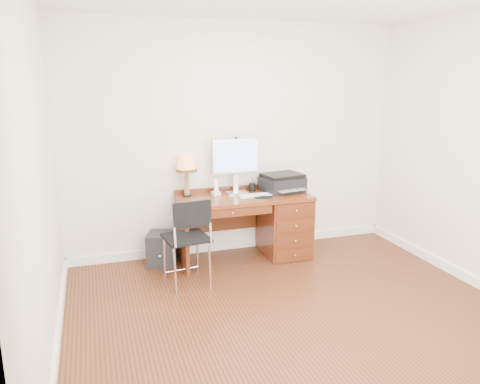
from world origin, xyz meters
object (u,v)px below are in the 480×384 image
object	(u,v)px
desk	(270,222)
leg_lamp	(186,166)
monitor	(236,159)
equipment_box	(162,249)
printer	(282,182)
phone	(216,190)
chair	(187,233)

from	to	relation	value
desk	leg_lamp	bearing A→B (deg)	168.72
monitor	equipment_box	size ratio (longest dim) A/B	1.72
monitor	leg_lamp	xyz separation A→B (m)	(-0.58, 0.02, -0.04)
printer	leg_lamp	world-z (taller)	leg_lamp
monitor	phone	xyz separation A→B (m)	(-0.25, -0.03, -0.34)
desk	monitor	world-z (taller)	monitor
desk	chair	world-z (taller)	chair
chair	phone	bearing A→B (deg)	47.38
equipment_box	printer	bearing A→B (deg)	18.73
phone	equipment_box	world-z (taller)	phone
desk	chair	xyz separation A→B (m)	(-1.09, -0.53, 0.14)
phone	chair	world-z (taller)	phone
monitor	printer	distance (m)	0.63
equipment_box	desk	bearing A→B (deg)	14.49
monitor	equipment_box	distance (m)	1.32
phone	chair	xyz separation A→B (m)	(-0.48, -0.67, -0.25)
desk	printer	distance (m)	0.49
monitor	chair	xyz separation A→B (m)	(-0.73, -0.70, -0.60)
printer	phone	world-z (taller)	printer
printer	equipment_box	bearing A→B (deg)	169.27
monitor	printer	size ratio (longest dim) A/B	1.20
chair	monitor	bearing A→B (deg)	36.54
monitor	equipment_box	world-z (taller)	monitor
desk	equipment_box	bearing A→B (deg)	175.65
desk	monitor	bearing A→B (deg)	155.07
printer	equipment_box	size ratio (longest dim) A/B	1.43
monitor	printer	world-z (taller)	monitor
leg_lamp	phone	world-z (taller)	leg_lamp
desk	chair	bearing A→B (deg)	-154.25
phone	leg_lamp	bearing A→B (deg)	161.75
phone	printer	bearing A→B (deg)	-13.90
leg_lamp	chair	world-z (taller)	leg_lamp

